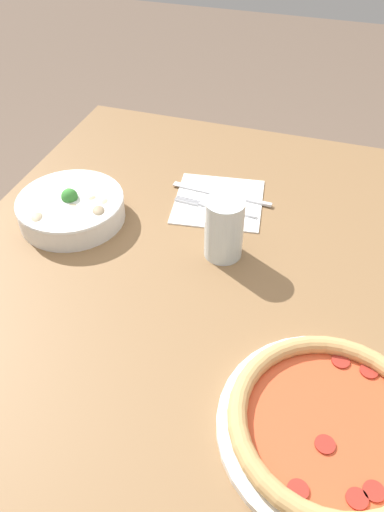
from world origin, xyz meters
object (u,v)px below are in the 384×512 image
Objects in this scene: pizza at (332,425)px; bowl at (71,207)px; fork at (216,207)px; glass at (224,229)px; knife at (226,195)px.

bowl is (0.30, 0.54, 0.01)m from pizza.
fork is 1.48× the size of glass.
fork is (0.42, 0.27, -0.01)m from pizza.
glass reaches higher than bowl.
pizza is 1.73× the size of fork.
glass is (-0.12, -0.05, 0.05)m from fork.
bowl is 1.21× the size of fork.
fork and knife have the same top height.
knife is at bearing 13.49° from glass.
glass is (0.30, 0.23, 0.04)m from pizza.
bowl is at bearing 88.45° from glass.
fork is (0.11, -0.26, -0.02)m from bowl.
knife is at bearing -95.46° from fork.
bowl is at bearing 34.70° from knife.
fork is at bearing 84.54° from knife.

